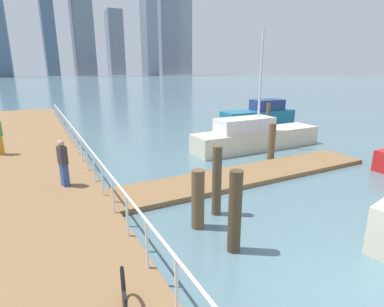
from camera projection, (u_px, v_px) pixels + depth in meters
ground_plane at (106, 126)px, 22.75m from camera, size 300.00×300.00×0.00m
floating_dock at (245, 175)px, 12.12m from camera, size 11.79×2.00×0.18m
boardwalk_railing at (86, 150)px, 11.55m from camera, size 0.06×29.74×1.08m
dock_piling_0 at (268, 119)px, 19.58m from camera, size 0.25×0.25×2.07m
dock_piling_1 at (198, 199)px, 8.14m from camera, size 0.35×0.35×1.65m
dock_piling_2 at (217, 181)px, 8.84m from camera, size 0.27×0.27×2.09m
dock_piling_3 at (272, 141)px, 14.38m from camera, size 0.33×0.33×1.73m
dock_piling_4 at (235, 212)px, 7.02m from camera, size 0.31×0.31×2.01m
moored_boat_1 at (259, 116)px, 22.38m from camera, size 5.59×1.91×1.99m
moored_boat_4 at (255, 136)px, 16.36m from camera, size 7.46×1.65×6.08m
pedestrian_2 at (63, 163)px, 10.04m from camera, size 0.31×0.41×1.56m
skyline_tower_2 at (46, 9)px, 154.56m from camera, size 6.34×9.11×66.42m
skyline_tower_3 at (81, 14)px, 162.81m from camera, size 10.53×12.53×63.81m
skyline_tower_4 at (115, 43)px, 181.95m from camera, size 8.97×11.95×36.87m
skyline_tower_5 at (148, 0)px, 165.95m from camera, size 7.44×9.47×79.52m
skyline_tower_6 at (167, 2)px, 184.37m from camera, size 11.76×10.11×85.65m
skyline_tower_7 at (179, 21)px, 196.75m from camera, size 12.60×14.06×66.92m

